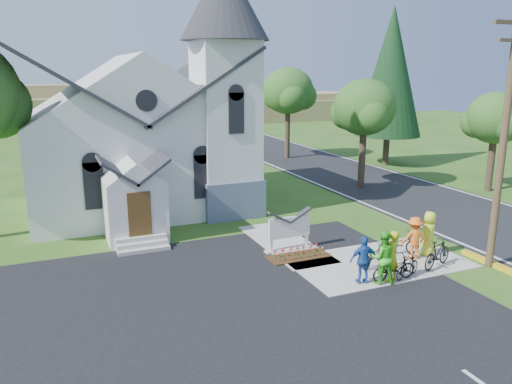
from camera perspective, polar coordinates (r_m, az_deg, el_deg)
name	(u,v)px	position (r m, az deg, el deg)	size (l,w,h in m)	color
ground	(354,273)	(19.73, 11.16, -9.09)	(120.00, 120.00, 0.00)	#2C5718
parking_lot	(192,334)	(15.39, -7.38, -15.83)	(20.00, 16.00, 0.02)	black
road	(354,177)	(37.02, 11.15, 1.75)	(8.00, 90.00, 0.02)	black
sidewalk	(379,262)	(20.92, 13.84, -7.81)	(7.00, 4.00, 0.05)	#ADA69C
church	(143,114)	(27.97, -12.80, 8.68)	(12.35, 12.00, 13.00)	silver
church_sign	(289,228)	(21.38, 3.82, -4.09)	(2.20, 0.40, 1.70)	#ADA69C
flower_bed	(299,257)	(20.96, 4.89, -7.36)	(2.60, 1.10, 0.07)	#3D2610
utility_pole	(506,130)	(20.83, 26.67, 6.33)	(3.45, 0.28, 10.00)	#4D3726
tree_road_near	(365,108)	(33.00, 12.31, 9.37)	(4.00, 4.00, 7.05)	#33261C
tree_road_mid	(288,91)	(43.55, 3.68, 11.42)	(4.40, 4.40, 7.80)	#33261C
tree_road_far	(496,118)	(34.73, 25.73, 7.59)	(3.60, 3.60, 6.30)	#33261C
conifer	(391,72)	(41.60, 15.16, 13.08)	(5.20, 5.20, 12.40)	#33261C
distant_hills	(150,109)	(72.80, -12.07, 9.27)	(61.00, 10.00, 5.60)	olive
cyclist_0	(392,256)	(18.89, 15.25, -7.08)	(0.70, 0.46, 1.92)	#B4C517
bike_0	(394,268)	(19.14, 15.47, -8.39)	(0.62, 1.79, 0.94)	black
cyclist_1	(382,257)	(18.64, 14.24, -7.23)	(0.95, 0.74, 1.96)	green
bike_1	(408,266)	(19.53, 16.93, -8.13)	(0.42, 1.47, 0.89)	black
cyclist_2	(364,260)	(18.48, 12.21, -7.61)	(1.04, 0.43, 1.78)	#2152A5
bike_2	(374,255)	(20.27, 13.35, -7.04)	(0.60, 1.73, 0.91)	black
cyclist_3	(414,238)	(21.36, 17.64, -5.02)	(1.14, 0.65, 1.76)	orange
bike_3	(437,254)	(20.82, 20.03, -6.64)	(0.53, 1.87, 1.12)	black
cyclist_4	(429,233)	(21.96, 19.16, -4.48)	(0.91, 0.60, 1.87)	#CCE42A
bike_4	(399,243)	(21.78, 16.05, -5.67)	(0.63, 1.82, 0.96)	black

